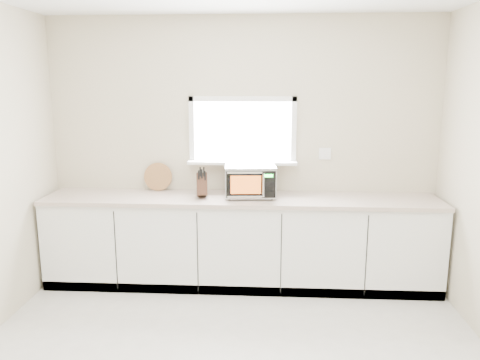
{
  "coord_description": "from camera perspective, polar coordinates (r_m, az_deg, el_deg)",
  "views": [
    {
      "loc": [
        0.26,
        -2.82,
        2.03
      ],
      "look_at": [
        -0.0,
        1.55,
        1.12
      ],
      "focal_mm": 35.0,
      "sensor_mm": 36.0,
      "label": 1
    }
  ],
  "objects": [
    {
      "name": "cutting_board",
      "position": [
        4.99,
        -9.97,
        0.4
      ],
      "size": [
        0.3,
        0.07,
        0.29
      ],
      "primitive_type": "cylinder",
      "rotation": [
        1.4,
        0.0,
        0.0
      ],
      "color": "olive",
      "rests_on": "countertop"
    },
    {
      "name": "countertop",
      "position": [
        4.66,
        0.11,
        -2.34
      ],
      "size": [
        3.92,
        0.64,
        0.04
      ],
      "primitive_type": "cube",
      "color": "#C5B0A2",
      "rests_on": "cabinets"
    },
    {
      "name": "microwave",
      "position": [
        4.64,
        1.26,
        -0.04
      ],
      "size": [
        0.52,
        0.42,
        0.32
      ],
      "rotation": [
        0.0,
        0.0,
        0.08
      ],
      "color": "black",
      "rests_on": "countertop"
    },
    {
      "name": "back_wall",
      "position": [
        4.87,
        0.32,
        3.84
      ],
      "size": [
        4.0,
        0.17,
        2.7
      ],
      "color": "beige",
      "rests_on": "ground"
    },
    {
      "name": "coffee_grinder",
      "position": [
        4.71,
        1.91,
        -0.69
      ],
      "size": [
        0.12,
        0.12,
        0.2
      ],
      "rotation": [
        0.0,
        0.0,
        0.02
      ],
      "color": "#A9ABB0",
      "rests_on": "countertop"
    },
    {
      "name": "knife_block",
      "position": [
        4.64,
        -4.68,
        -0.48
      ],
      "size": [
        0.14,
        0.23,
        0.31
      ],
      "rotation": [
        0.0,
        0.0,
        0.18
      ],
      "color": "#422417",
      "rests_on": "countertop"
    },
    {
      "name": "cabinets",
      "position": [
        4.8,
        0.11,
        -7.65
      ],
      "size": [
        3.92,
        0.6,
        0.88
      ],
      "primitive_type": "cube",
      "color": "white",
      "rests_on": "ground"
    }
  ]
}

